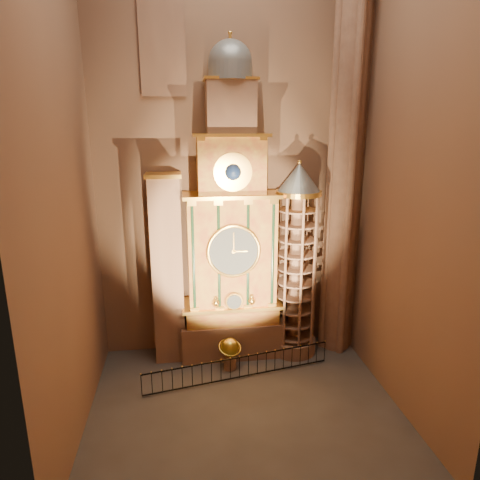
{
  "coord_description": "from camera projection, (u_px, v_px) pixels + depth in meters",
  "views": [
    {
      "loc": [
        -2.53,
        -16.74,
        12.53
      ],
      "look_at": [
        0.19,
        3.0,
        7.15
      ],
      "focal_mm": 32.0,
      "sensor_mm": 36.0,
      "label": 1
    }
  ],
  "objects": [
    {
      "name": "floor",
      "position": [
        245.0,
        407.0,
        19.61
      ],
      "size": [
        14.0,
        14.0,
        0.0
      ],
      "primitive_type": "plane",
      "color": "#383330",
      "rests_on": "ground"
    },
    {
      "name": "wall_right",
      "position": [
        413.0,
        163.0,
        17.67
      ],
      "size": [
        0.0,
        22.0,
        22.0
      ],
      "primitive_type": "plane",
      "rotation": [
        1.57,
        0.0,
        -1.57
      ],
      "color": "#876349",
      "rests_on": "floor"
    },
    {
      "name": "stained_glass_window",
      "position": [
        162.0,
        39.0,
        20.54
      ],
      "size": [
        2.2,
        0.14,
        5.2
      ],
      "color": "navy",
      "rests_on": "wall_back"
    },
    {
      "name": "gothic_pier",
      "position": [
        347.0,
        155.0,
        22.33
      ],
      "size": [
        2.04,
        2.04,
        22.0
      ],
      "color": "#8C634C",
      "rests_on": "floor"
    },
    {
      "name": "celestial_globe",
      "position": [
        230.0,
        351.0,
        22.48
      ],
      "size": [
        1.47,
        1.42,
        1.74
      ],
      "color": "#8C634C",
      "rests_on": "floor"
    },
    {
      "name": "stair_turret",
      "position": [
        296.0,
        263.0,
        23.19
      ],
      "size": [
        2.5,
        2.5,
        10.8
      ],
      "color": "#8C634C",
      "rests_on": "floor"
    },
    {
      "name": "portrait_tower",
      "position": [
        168.0,
        269.0,
        22.58
      ],
      "size": [
        1.8,
        1.6,
        10.2
      ],
      "color": "#8C634C",
      "rests_on": "floor"
    },
    {
      "name": "wall_left",
      "position": [
        59.0,
        168.0,
        15.82
      ],
      "size": [
        0.0,
        22.0,
        22.0
      ],
      "primitive_type": "plane",
      "rotation": [
        1.57,
        0.0,
        1.57
      ],
      "color": "#876349",
      "rests_on": "floor"
    },
    {
      "name": "astronomical_clock",
      "position": [
        231.0,
        239.0,
        22.62
      ],
      "size": [
        5.6,
        2.41,
        16.7
      ],
      "color": "#8C634C",
      "rests_on": "floor"
    },
    {
      "name": "wall_back",
      "position": [
        229.0,
        155.0,
        22.48
      ],
      "size": [
        22.0,
        0.0,
        22.0
      ],
      "primitive_type": "plane",
      "rotation": [
        1.57,
        0.0,
        0.0
      ],
      "color": "#876349",
      "rests_on": "floor"
    },
    {
      "name": "iron_railing",
      "position": [
        239.0,
        368.0,
        21.65
      ],
      "size": [
        9.6,
        1.91,
        1.18
      ],
      "color": "black",
      "rests_on": "floor"
    }
  ]
}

